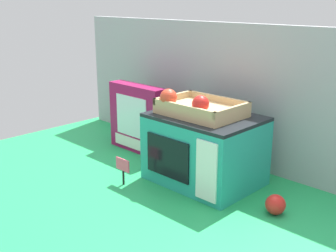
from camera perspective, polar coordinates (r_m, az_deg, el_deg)
The scene contains 7 objects.
ground_plane at distance 1.69m, azimuth 1.33°, elevation -5.79°, with size 1.70×1.70×0.00m, color #219E54.
display_back_panel at distance 1.78m, azimuth 6.47°, elevation 4.69°, with size 1.61×0.03×0.56m, color #A0A3A8.
toy_microwave at distance 1.55m, azimuth 4.95°, elevation -3.09°, with size 0.38×0.30×0.25m.
food_groups_crate at distance 1.50m, azimuth 4.05°, elevation 2.43°, with size 0.29×0.21×0.09m.
cookie_set_box at distance 1.86m, azimuth -4.17°, elevation 1.03°, with size 0.30×0.07×0.30m.
price_sign at distance 1.54m, azimuth -6.11°, elevation -5.58°, with size 0.07×0.01×0.10m.
loose_toy_apple at distance 1.39m, azimuth 14.28°, elevation -10.22°, with size 0.06×0.06×0.06m, color red.
Camera 1 is at (1.07, -1.14, 0.65)m, focal length 45.23 mm.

